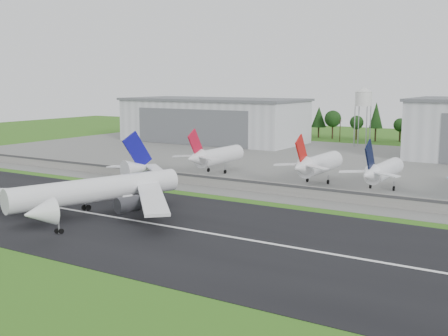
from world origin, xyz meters
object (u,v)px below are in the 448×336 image
Objects in this scene: main_airliner at (96,195)px; parked_jet_navy at (381,171)px; parked_jet_red_b at (316,164)px; parked_jet_red_a at (214,156)px.

parked_jet_navy is at bearing -108.25° from main_airliner.
parked_jet_red_b is (28.96, 66.99, 1.40)m from main_airliner.
parked_jet_navy is at bearing -0.17° from parked_jet_red_b.
parked_jet_red_a reaches higher than parked_jet_navy.
parked_jet_red_a is at bearing -63.96° from main_airliner.
parked_jet_navy is (49.52, 66.93, 1.04)m from main_airliner.
main_airliner is at bearing -126.50° from parked_jet_navy.
main_airliner is 1.85× the size of parked_jet_red_b.
parked_jet_red_a is at bearing 179.95° from parked_jet_navy.
parked_jet_red_b is at bearing -95.13° from main_airliner.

